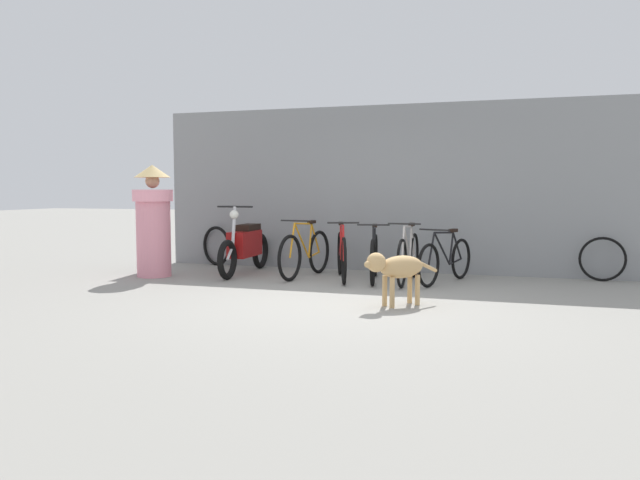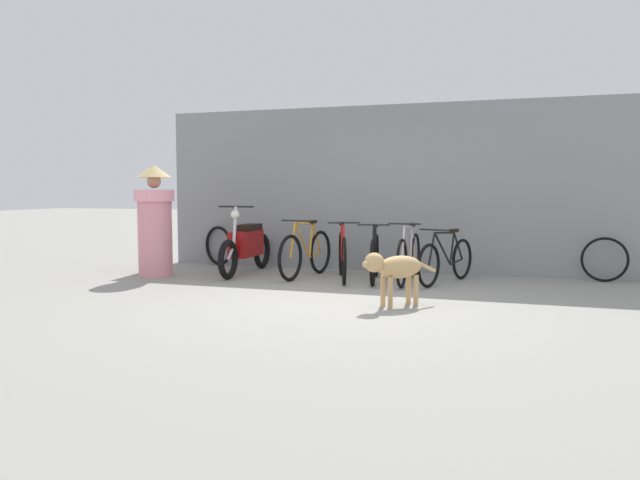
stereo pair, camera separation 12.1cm
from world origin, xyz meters
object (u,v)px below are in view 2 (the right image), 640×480
bicycle_4 (446,260)px  spare_tire_right (605,260)px  person_in_robes (155,220)px  spare_tire_left (219,246)px  stray_dog (395,268)px  bicycle_0 (306,253)px  motorcycle (246,246)px  bicycle_2 (375,257)px  bicycle_1 (342,255)px  bicycle_3 (409,257)px

bicycle_4 → spare_tire_right: size_ratio=2.39×
person_in_robes → spare_tire_left: person_in_robes is taller
stray_dog → spare_tire_left: (-3.78, 2.85, -0.10)m
bicycle_0 → stray_dog: bearing=50.7°
bicycle_0 → person_in_robes: size_ratio=0.96×
motorcycle → person_in_robes: size_ratio=1.15×
bicycle_4 → stray_dog: size_ratio=1.91×
bicycle_2 → person_in_robes: size_ratio=0.93×
bicycle_0 → bicycle_2: bicycle_0 is taller
bicycle_1 → motorcycle: size_ratio=0.83×
bicycle_4 → motorcycle: bearing=-70.8°
person_in_robes → spare_tire_right: (6.59, 1.55, -0.55)m
bicycle_0 → bicycle_4: size_ratio=1.06×
bicycle_0 → spare_tire_right: (4.32, 0.91, -0.04)m
person_in_robes → spare_tire_right: person_in_robes is taller
motorcycle → stray_dog: bearing=52.2°
bicycle_4 → spare_tire_right: bearing=131.3°
bicycle_3 → stray_dog: (0.18, -1.88, 0.08)m
spare_tire_right → bicycle_3: bearing=-160.2°
bicycle_4 → motorcycle: motorcycle is taller
bicycle_2 → motorcycle: 2.16m
spare_tire_right → bicycle_2: bearing=-163.1°
bicycle_2 → spare_tire_left: bearing=-118.1°
motorcycle → spare_tire_left: 1.25m
bicycle_0 → spare_tire_left: bicycle_0 is taller
person_in_robes → spare_tire_left: bearing=-57.7°
bicycle_2 → motorcycle: size_ratio=0.81×
bicycle_1 → spare_tire_left: bearing=-129.6°
bicycle_1 → bicycle_4: bicycle_1 is taller
bicycle_1 → spare_tire_left: size_ratio=2.37×
bicycle_4 → motorcycle: (-3.19, 0.03, 0.11)m
bicycle_0 → spare_tire_left: bearing=-106.5°
spare_tire_left → bicycle_3: bearing=-15.0°
bicycle_0 → spare_tire_right: size_ratio=2.53×
spare_tire_right → bicycle_0: bearing=-168.1°
bicycle_0 → bicycle_4: (2.14, 0.05, -0.03)m
bicycle_1 → bicycle_3: (1.01, 0.00, 0.00)m
bicycle_1 → bicycle_2: 0.50m
bicycle_1 → person_in_robes: size_ratio=0.96×
bicycle_3 → person_in_robes: (-3.89, -0.58, 0.51)m
spare_tire_right → motorcycle: bearing=-171.1°
bicycle_1 → person_in_robes: bearing=-97.9°
motorcycle → person_in_robes: (-1.22, -0.71, 0.44)m
stray_dog → bicycle_3: bearing=-132.0°
bicycle_3 → stray_dog: bearing=5.3°
bicycle_1 → spare_tire_left: 2.76m
bicycle_0 → bicycle_4: bearing=99.3°
bicycle_3 → motorcycle: (-2.66, 0.13, 0.08)m
stray_dog → person_in_robes: (-4.07, 1.31, 0.44)m
bicycle_1 → stray_dog: (1.19, -1.88, 0.08)m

